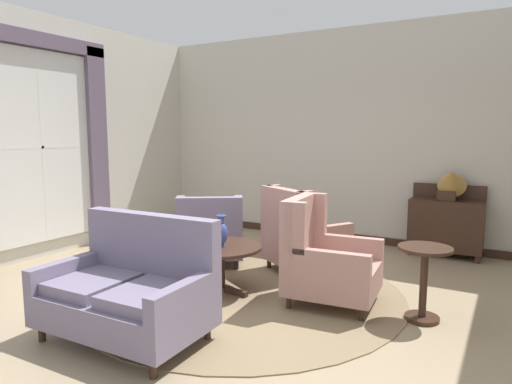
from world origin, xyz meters
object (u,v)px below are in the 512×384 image
Objects in this scene: side_table at (424,276)px; gramophone at (451,181)px; coffee_table at (220,254)px; sideboard at (446,224)px; armchair_far_left at (324,261)px; armchair_back_corner at (211,234)px; porcelain_vase at (221,232)px; settee at (129,291)px; armchair_beside_settee at (301,237)px.

side_table is 1.24× the size of gramophone.
coffee_table is 1.60× the size of gramophone.
armchair_far_left is at bearing -108.56° from sideboard.
armchair_back_corner is at bearing 67.60° from armchair_far_left.
sideboard is 1.78× the size of gramophone.
porcelain_vase is at bearing 98.20° from armchair_back_corner.
settee is at bearing -142.49° from side_table.
armchair_far_left reaches higher than side_table.
sideboard is (0.85, 2.52, 0.02)m from armchair_far_left.
side_table is at bearing -92.74° from armchair_far_left.
settee is at bearing -91.80° from coffee_table.
gramophone is (2.01, 2.70, 0.66)m from coffee_table.
coffee_table is 1.32m from settee.
armchair_far_left is at bearing 13.57° from coffee_table.
sideboard is at bearing 62.75° from settee.
side_table is 0.70× the size of sideboard.
armchair_back_corner is at bearing -143.78° from sideboard.
porcelain_vase is at bearing 99.78° from armchair_beside_settee.
armchair_beside_settee is 1.14× the size of sideboard.
coffee_table is 0.75× the size of armchair_back_corner.
sideboard is at bearing 54.93° from coffee_table.
armchair_beside_settee is (0.51, 2.42, 0.03)m from settee.
settee is at bearing 74.50° from armchair_back_corner.
coffee_table is 0.64× the size of settee.
armchair_far_left is (1.15, 1.59, 0.04)m from settee.
sideboard reaches higher than coffee_table.
porcelain_vase is 1.14m from armchair_far_left.
armchair_back_corner is at bearing -145.63° from gramophone.
porcelain_vase is 3.42m from sideboard.
armchair_far_left is 2.67m from gramophone.
gramophone reaches higher than settee.
coffee_table is at bearing 86.91° from settee.
gramophone reaches higher than sideboard.
settee is 1.41× the size of sideboard.
armchair_beside_settee reaches higher than settee.
gramophone reaches higher than armchair_far_left.
armchair_far_left is at bearing 15.81° from porcelain_vase.
armchair_far_left is (1.83, -0.56, 0.04)m from armchair_back_corner.
settee is at bearing -115.96° from sideboard.
porcelain_vase is 0.29× the size of armchair_back_corner.
porcelain_vase is 2.09m from side_table.
gramophone is (2.05, 4.01, 0.68)m from settee.
sideboard is at bearing 92.84° from side_table.
porcelain_vase is 3.39m from gramophone.
coffee_table is at bearing -125.07° from sideboard.
settee is 2.68m from side_table.
sideboard is (2.68, 1.96, 0.06)m from armchair_back_corner.
armchair_beside_settee reaches higher than armchair_back_corner.
armchair_beside_settee reaches higher than sideboard.
sideboard reaches higher than armchair_back_corner.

